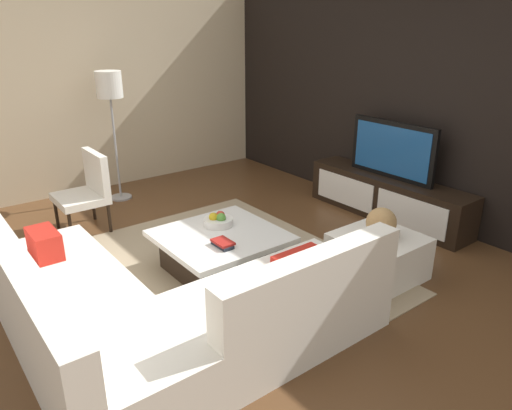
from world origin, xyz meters
name	(u,v)px	position (x,y,z in m)	size (l,w,h in m)	color
ground_plane	(218,278)	(0.00, 0.00, 0.00)	(14.00, 14.00, 0.00)	brown
feature_wall_back	(414,96)	(0.00, 2.70, 1.40)	(6.40, 0.12, 2.80)	black
side_wall_left	(95,85)	(-3.20, 0.20, 1.40)	(0.12, 5.20, 2.80)	beige
area_rug	(212,273)	(-0.10, 0.00, 0.01)	(2.98, 2.66, 0.01)	tan
media_console	(387,197)	(0.00, 2.40, 0.25)	(2.07, 0.44, 0.50)	black
television	(392,150)	(0.00, 2.40, 0.82)	(1.12, 0.06, 0.65)	black
sectional_couch	(156,310)	(0.52, -0.87, 0.28)	(2.41, 2.38, 0.80)	white
coffee_table	(221,252)	(-0.10, 0.10, 0.20)	(1.02, 1.06, 0.38)	black
accent_chair_near	(87,187)	(-1.82, -0.50, 0.49)	(0.57, 0.50, 0.87)	black
floor_lamp	(110,93)	(-2.56, 0.15, 1.37)	(0.32, 0.32, 1.63)	#A5A5AA
ottoman	(378,256)	(0.85, 1.18, 0.20)	(0.70, 0.70, 0.40)	white
fruit_bowl	(218,220)	(-0.28, 0.20, 0.43)	(0.28, 0.28, 0.13)	silver
decorative_ball	(381,222)	(0.85, 1.18, 0.53)	(0.27, 0.27, 0.27)	#AD8451
book_stack	(223,243)	(0.12, -0.02, 0.41)	(0.21, 0.13, 0.05)	#1E232D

